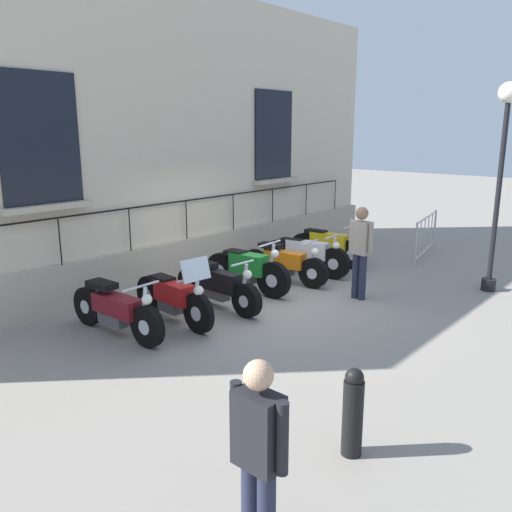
# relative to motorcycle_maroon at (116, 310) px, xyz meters

# --- Properties ---
(ground_plane) EXTENTS (60.00, 60.00, 0.00)m
(ground_plane) POSITION_rel_motorcycle_maroon_xyz_m (0.62, 2.96, -0.41)
(ground_plane) COLOR gray
(building_facade) EXTENTS (0.82, 13.90, 6.03)m
(building_facade) POSITION_rel_motorcycle_maroon_xyz_m (-2.05, 2.96, 2.49)
(building_facade) COLOR beige
(building_facade) RESTS_ON ground_plane
(motorcycle_maroon) EXTENTS (2.14, 0.68, 0.95)m
(motorcycle_maroon) POSITION_rel_motorcycle_maroon_xyz_m (0.00, 0.00, 0.00)
(motorcycle_maroon) COLOR black
(motorcycle_maroon) RESTS_ON ground_plane
(motorcycle_red) EXTENTS (2.03, 0.64, 1.22)m
(motorcycle_red) POSITION_rel_motorcycle_maroon_xyz_m (0.26, 0.95, 0.03)
(motorcycle_red) COLOR black
(motorcycle_red) RESTS_ON ground_plane
(motorcycle_black) EXTENTS (2.11, 0.54, 0.97)m
(motorcycle_black) POSITION_rel_motorcycle_maroon_xyz_m (0.26, 1.98, -0.01)
(motorcycle_black) COLOR black
(motorcycle_black) RESTS_ON ground_plane
(motorcycle_green) EXTENTS (2.01, 0.72, 1.08)m
(motorcycle_green) POSITION_rel_motorcycle_maroon_xyz_m (0.05, 3.03, 0.04)
(motorcycle_green) COLOR black
(motorcycle_green) RESTS_ON ground_plane
(motorcycle_orange) EXTENTS (2.08, 0.66, 0.96)m
(motorcycle_orange) POSITION_rel_motorcycle_maroon_xyz_m (0.17, 4.03, -0.00)
(motorcycle_orange) COLOR black
(motorcycle_orange) RESTS_ON ground_plane
(motorcycle_white) EXTENTS (2.15, 0.58, 0.94)m
(motorcycle_white) POSITION_rel_motorcycle_maroon_xyz_m (0.12, 4.89, 0.02)
(motorcycle_white) COLOR black
(motorcycle_white) RESTS_ON ground_plane
(motorcycle_yellow) EXTENTS (2.02, 0.61, 1.00)m
(motorcycle_yellow) POSITION_rel_motorcycle_maroon_xyz_m (0.02, 5.92, 0.04)
(motorcycle_yellow) COLOR black
(motorcycle_yellow) RESTS_ON ground_plane
(lamppost) EXTENTS (0.39, 0.39, 4.03)m
(lamppost) POSITION_rel_motorcycle_maroon_xyz_m (3.64, 6.31, 2.20)
(lamppost) COLOR black
(lamppost) RESTS_ON ground_plane
(crowd_barrier) EXTENTS (0.49, 2.20, 1.05)m
(crowd_barrier) POSITION_rel_motorcycle_maroon_xyz_m (1.45, 8.25, 0.15)
(crowd_barrier) COLOR #B7B7BF
(crowd_barrier) RESTS_ON ground_plane
(bollard) EXTENTS (0.21, 0.21, 0.93)m
(bollard) POSITION_rel_motorcycle_maroon_xyz_m (4.43, -0.30, 0.06)
(bollard) COLOR black
(bollard) RESTS_ON ground_plane
(pedestrian_standing) EXTENTS (0.53, 0.26, 1.78)m
(pedestrian_standing) POSITION_rel_motorcycle_maroon_xyz_m (1.93, 4.12, 0.60)
(pedestrian_standing) COLOR #23283D
(pedestrian_standing) RESTS_ON ground_plane
(pedestrian_walking) EXTENTS (0.53, 0.23, 1.64)m
(pedestrian_walking) POSITION_rel_motorcycle_maroon_xyz_m (4.60, -1.93, 0.51)
(pedestrian_walking) COLOR #23283D
(pedestrian_walking) RESTS_ON ground_plane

